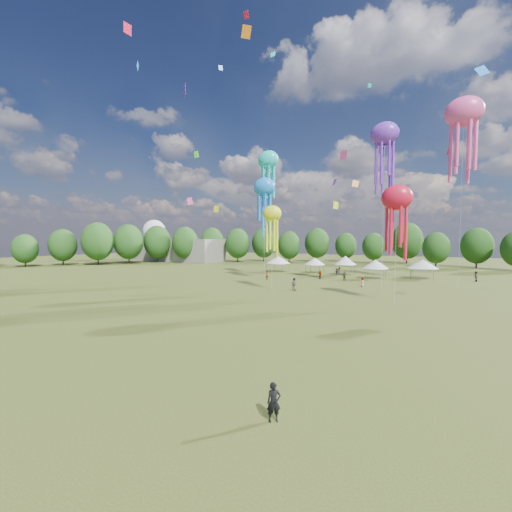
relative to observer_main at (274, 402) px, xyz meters
The scene contains 10 objects.
ground 7.56m from the observer_main, 160.03° to the left, with size 300.00×300.00×0.00m, color #384416.
observer_main is the anchor object (origin of this frame).
spectator_near 35.00m from the observer_main, 111.36° to the left, with size 0.93×0.73×1.92m, color gray.
spectators_far 51.88m from the observer_main, 97.22° to the left, with size 35.54×17.68×1.91m.
festival_tents 58.47m from the observer_main, 101.16° to the left, with size 36.43×10.14×4.17m.
show_kites 49.22m from the observer_main, 95.68° to the left, with size 38.22×25.64×31.72m.
small_kites 52.99m from the observer_main, 98.32° to the left, with size 78.50×55.94×45.80m.
treeline 66.24m from the observer_main, 99.53° to the left, with size 201.57×95.24×13.43m.
hangar 108.73m from the observer_main, 136.68° to the left, with size 40.00×12.00×8.00m, color gray.
radome 124.95m from the observer_main, 139.72° to the left, with size 9.00×9.00×16.00m.
Camera 1 is at (12.84, -14.26, 7.72)m, focal length 22.09 mm.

